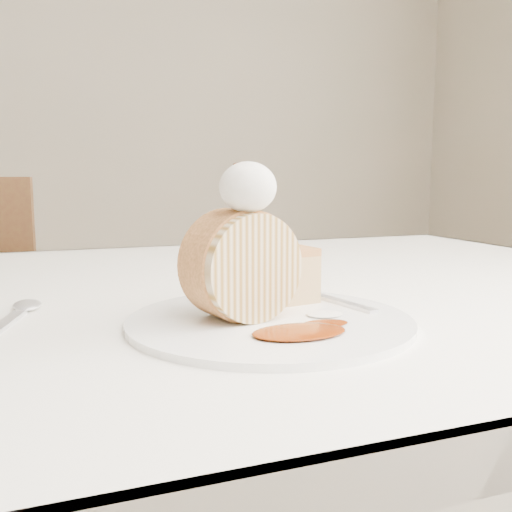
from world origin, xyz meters
name	(u,v)px	position (x,y,z in m)	size (l,w,h in m)	color
table	(187,358)	(0.00, 0.20, 0.66)	(1.40, 0.90, 0.75)	white
plate	(270,321)	(0.03, 0.00, 0.75)	(0.27, 0.27, 0.01)	white
roulade_slice	(242,266)	(0.01, 0.01, 0.81)	(0.10, 0.10, 0.05)	#CBB78D
cake_chunk	(283,278)	(0.07, 0.06, 0.78)	(0.06, 0.05, 0.05)	tan
whipped_cream	(248,187)	(0.01, 0.00, 0.88)	(0.05, 0.05, 0.05)	white
caramel_drizzle	(247,158)	(0.01, 0.01, 0.90)	(0.03, 0.02, 0.01)	#6F2304
caramel_pool	(299,331)	(0.04, -0.06, 0.76)	(0.08, 0.05, 0.00)	#6F2304
fork	(337,301)	(0.12, 0.04, 0.76)	(0.02, 0.16, 0.00)	silver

